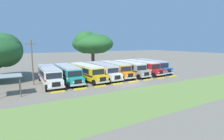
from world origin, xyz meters
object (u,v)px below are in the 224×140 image
(parked_bus_slot_1, at_px, (67,73))
(parked_bus_slot_5, at_px, (129,68))
(parked_bus_slot_2, at_px, (86,71))
(parked_bus_slot_4, at_px, (114,69))
(parked_bus_slot_6, at_px, (141,66))
(parked_bus_slot_0, at_px, (49,74))
(utility_pole, at_px, (32,62))
(parked_bus_slot_7, at_px, (151,65))
(waiting_shelter, at_px, (6,78))
(broad_shade_tree, at_px, (92,43))
(parked_bus_slot_3, at_px, (102,70))

(parked_bus_slot_1, bearing_deg, parked_bus_slot_5, 90.64)
(parked_bus_slot_2, bearing_deg, parked_bus_slot_4, 91.18)
(parked_bus_slot_5, xyz_separation_m, parked_bus_slot_6, (3.43, 0.10, 0.00))
(parked_bus_slot_0, distance_m, utility_pole, 3.33)
(parked_bus_slot_0, bearing_deg, parked_bus_slot_5, 92.57)
(parked_bus_slot_7, xyz_separation_m, waiting_shelter, (-29.04, -5.42, 0.87))
(parked_bus_slot_2, height_order, utility_pole, utility_pole)
(waiting_shelter, bearing_deg, parked_bus_slot_2, 20.10)
(parked_bus_slot_0, relative_size, parked_bus_slot_5, 1.00)
(broad_shade_tree, distance_m, utility_pole, 21.83)
(parked_bus_slot_6, xyz_separation_m, parked_bus_slot_7, (3.23, 0.44, 0.00))
(broad_shade_tree, bearing_deg, parked_bus_slot_4, -94.66)
(parked_bus_slot_6, bearing_deg, waiting_shelter, -81.71)
(broad_shade_tree, relative_size, waiting_shelter, 3.47)
(parked_bus_slot_4, distance_m, parked_bus_slot_6, 6.86)
(parked_bus_slot_4, distance_m, parked_bus_slot_7, 10.09)
(broad_shade_tree, height_order, waiting_shelter, broad_shade_tree)
(parked_bus_slot_2, bearing_deg, parked_bus_slot_5, 87.15)
(parked_bus_slot_6, xyz_separation_m, utility_pole, (-22.16, 0.01, 2.25))
(parked_bus_slot_7, distance_m, waiting_shelter, 29.56)
(parked_bus_slot_6, bearing_deg, parked_bus_slot_0, -91.92)
(parked_bus_slot_5, bearing_deg, waiting_shelter, -76.37)
(parked_bus_slot_1, distance_m, broad_shade_tree, 18.62)
(parked_bus_slot_3, xyz_separation_m, waiting_shelter, (-15.83, -4.76, 0.87))
(parked_bus_slot_3, distance_m, parked_bus_slot_5, 6.56)
(parked_bus_slot_7, bearing_deg, parked_bus_slot_0, -86.19)
(parked_bus_slot_4, relative_size, broad_shade_tree, 0.87)
(parked_bus_slot_4, bearing_deg, waiting_shelter, -73.45)
(parked_bus_slot_6, relative_size, broad_shade_tree, 0.87)
(parked_bus_slot_6, bearing_deg, parked_bus_slot_3, -91.35)
(parked_bus_slot_0, xyz_separation_m, parked_bus_slot_7, (22.96, 0.69, 0.00))
(parked_bus_slot_2, relative_size, parked_bus_slot_6, 1.01)
(parked_bus_slot_7, xyz_separation_m, utility_pole, (-25.39, -0.43, 2.25))
(parked_bus_slot_3, xyz_separation_m, parked_bus_slot_4, (3.12, 0.48, 0.00))
(parked_bus_slot_3, xyz_separation_m, parked_bus_slot_5, (6.55, 0.13, 0.00))
(utility_pole, relative_size, waiting_shelter, 1.99)
(parked_bus_slot_5, xyz_separation_m, parked_bus_slot_7, (6.66, 0.54, 0.00))
(parked_bus_slot_4, height_order, parked_bus_slot_5, same)
(parked_bus_slot_2, distance_m, parked_bus_slot_3, 3.23)
(parked_bus_slot_1, distance_m, parked_bus_slot_4, 9.81)
(parked_bus_slot_3, bearing_deg, parked_bus_slot_7, 92.69)
(parked_bus_slot_3, xyz_separation_m, parked_bus_slot_6, (9.98, 0.22, 0.00))
(waiting_shelter, bearing_deg, parked_bus_slot_3, 16.72)
(parked_bus_slot_5, bearing_deg, parked_bus_slot_6, 92.92)
(parked_bus_slot_6, distance_m, broad_shade_tree, 16.06)
(parked_bus_slot_0, bearing_deg, parked_bus_slot_7, 93.77)
(parked_bus_slot_6, relative_size, parked_bus_slot_7, 1.00)
(parked_bus_slot_0, bearing_deg, broad_shade_tree, 137.78)
(parked_bus_slot_1, bearing_deg, parked_bus_slot_7, 92.22)
(parked_bus_slot_5, relative_size, parked_bus_slot_6, 1.00)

